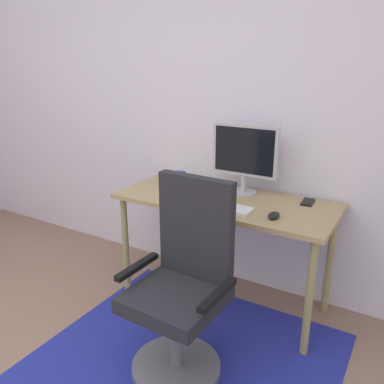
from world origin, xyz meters
name	(u,v)px	position (x,y,z in m)	size (l,w,h in m)	color
wall_back	(199,105)	(0.00, 2.20, 1.30)	(6.00, 0.10, 2.60)	silver
area_rug	(186,359)	(0.51, 1.18, 0.00)	(1.59, 1.42, 0.01)	navy
desk	(225,210)	(0.42, 1.82, 0.67)	(1.42, 0.61, 0.76)	tan
monitor	(245,154)	(0.47, 1.99, 1.03)	(0.45, 0.18, 0.46)	#B2B2B7
keyboard	(218,206)	(0.45, 1.66, 0.77)	(0.43, 0.13, 0.02)	white
computer_mouse	(274,215)	(0.80, 1.66, 0.77)	(0.06, 0.10, 0.03)	black
coffee_cup	(180,177)	(-0.02, 1.96, 0.80)	(0.09, 0.09, 0.09)	#203A93
cell_phone	(308,202)	(0.90, 2.02, 0.76)	(0.07, 0.14, 0.01)	black
office_chair	(182,295)	(0.51, 1.14, 0.44)	(0.54, 0.48, 1.06)	slate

